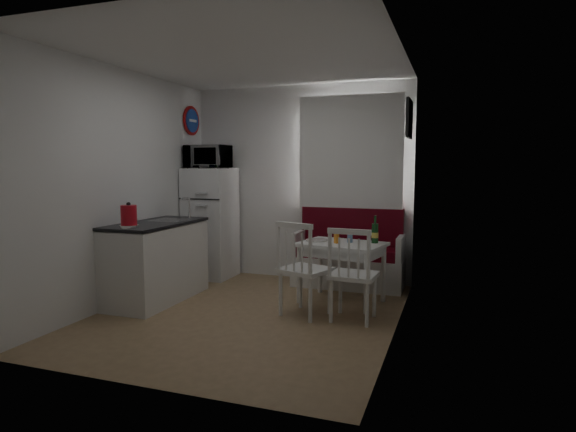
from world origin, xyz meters
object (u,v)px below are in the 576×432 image
bench (349,261)px  chair_left (302,259)px  kitchen_counter (157,261)px  kettle (129,216)px  fridge (211,223)px  chair_right (352,264)px  dining_table (342,249)px  wine_bottle (375,229)px  microwave (208,157)px

bench → chair_left: bench is taller
kitchen_counter → bench: kitchen_counter is taller
bench → kettle: kettle is taller
kitchen_counter → fridge: (0.02, 1.24, 0.29)m
bench → chair_left: (-0.17, -1.43, 0.28)m
kitchen_counter → chair_right: size_ratio=2.62×
kitchen_counter → dining_table: 2.10m
kitchen_counter → wine_bottle: kitchen_counter is taller
chair_right → microwave: microwave is taller
bench → chair_right: 1.48m
bench → chair_right: bearing=-76.9°
chair_left → kettle: (-1.71, -0.47, 0.42)m
kitchen_counter → kettle: size_ratio=5.15×
kitchen_counter → chair_right: (2.26, -0.07, 0.13)m
kitchen_counter → microwave: size_ratio=2.36×
chair_left → fridge: fridge is taller
bench → kettle: (-1.88, -1.89, 0.70)m
chair_left → wine_bottle: bearing=70.2°
microwave → wine_bottle: size_ratio=1.83×
kitchen_counter → bench: size_ratio=0.95×
chair_left → fridge: (-1.74, 1.31, 0.15)m
bench → kettle: 2.76m
fridge → wine_bottle: bearing=-13.1°
microwave → kettle: 1.84m
fridge → dining_table: bearing=-17.9°
microwave → chair_left: bearing=-36.0°
microwave → fridge: bearing=90.0°
chair_right → fridge: size_ratio=0.34×
dining_table → chair_left: bearing=-99.3°
fridge → chair_right: bearing=-30.3°
chair_left → kettle: size_ratio=2.23×
dining_table → kettle: kettle is taller
dining_table → chair_right: (0.25, -0.67, -0.02)m
microwave → wine_bottle: microwave is taller
dining_table → microwave: size_ratio=1.81×
chair_left → wine_bottle: 1.00m
bench → kettle: bearing=-134.8°
dining_table → microwave: bearing=174.6°
microwave → kettle: size_ratio=2.19×
wine_bottle → microwave: bearing=168.1°
fridge → wine_bottle: (2.34, -0.54, 0.08)m
chair_right → kettle: kettle is taller
kitchen_counter → kettle: 0.79m
kitchen_counter → microwave: bearing=89.1°
fridge → kettle: 1.80m
dining_table → chair_left: (-0.25, -0.67, 0.00)m
bench → microwave: size_ratio=2.47×
wine_bottle → kettle: bearing=-151.8°
kitchen_counter → dining_table: bearing=16.7°
chair_left → wine_bottle: wine_bottle is taller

